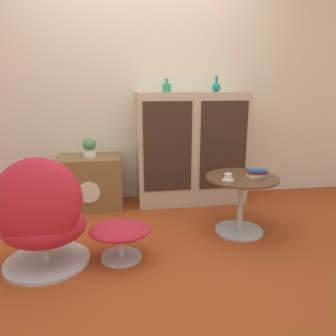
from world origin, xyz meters
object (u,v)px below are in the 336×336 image
Objects in this scene: egg_chair at (41,217)px; vase_leftmost at (167,87)px; potted_plant at (90,147)px; sideboard at (191,148)px; ottoman at (120,233)px; tv_console at (91,182)px; book_stack at (257,173)px; teacup at (228,177)px; vase_inner_left at (216,87)px; coffee_table at (241,197)px.

egg_chair is 6.23× the size of vase_leftmost.
sideboard is at bearing 0.46° from potted_plant.
ottoman is 1.25m from potted_plant.
book_stack is at bearing -30.81° from tv_console.
tv_console is 1.44× the size of ottoman.
potted_plant is 1.96× the size of teacup.
sideboard is 0.69m from vase_inner_left.
book_stack is at bearing -10.40° from coffee_table.
potted_plant is at bearing 3.78° from tv_console.
egg_chair is (-0.23, -1.18, 0.11)m from tv_console.
coffee_table is 3.60× the size of book_stack.
coffee_table is at bearing -73.58° from sideboard.
tv_console reaches higher than ottoman.
teacup is at bearing 10.57° from egg_chair.
tv_console is at bearing 149.19° from book_stack.
teacup reaches higher than tv_console.
tv_console is 1.25m from vase_leftmost.
ottoman is (-0.78, -1.15, -0.39)m from sideboard.
vase_leftmost is at bearing 126.09° from book_stack.
teacup is 0.28m from book_stack.
vase_inner_left is at bearing 48.15° from ottoman.
ottoman is at bearing -165.60° from teacup.
sideboard is 11.94× the size of teacup.
book_stack is at bearing 10.70° from egg_chair.
tv_console is at bearing 104.43° from ottoman.
teacup is (0.88, 0.23, 0.32)m from ottoman.
coffee_table is 6.18× the size of teacup.
coffee_table is (0.25, -0.85, -0.27)m from sideboard.
potted_plant is 1.67m from book_stack.
tv_console is at bearing -179.07° from vase_leftmost.
tv_console reaches higher than coffee_table.
vase_inner_left reaches higher than sideboard.
vase_leftmost reaches higher than sideboard.
vase_leftmost is at bearing 179.16° from sideboard.
ottoman is 1.23m from book_stack.
book_stack reaches higher than tv_console.
vase_inner_left reaches higher than ottoman.
vase_inner_left is at bearing 0.54° from potted_plant.
ottoman is (0.53, 0.04, -0.18)m from egg_chair.
book_stack reaches higher than coffee_table.
teacup is at bearing -152.61° from coffee_table.
sideboard is at bearing 42.30° from egg_chair.
vase_inner_left reaches higher than coffee_table.
ottoman is at bearing 3.98° from egg_chair.
sideboard reaches higher than ottoman.
egg_chair is 1.79m from vase_leftmost.
sideboard is 0.95m from book_stack.
egg_chair is 1.44m from teacup.
ottoman is 0.74× the size of coffee_table.
vase_leftmost reaches higher than coffee_table.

